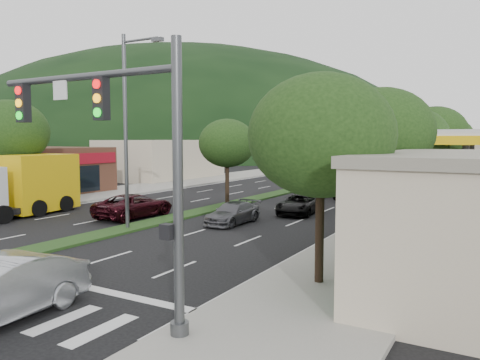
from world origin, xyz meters
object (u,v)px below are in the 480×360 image
Objects in this scene: tree_med_near at (227,143)px; car_queue_c at (324,188)px; box_truck at (26,187)px; tree_r_b at (381,132)px; tree_r_c at (412,139)px; car_queue_a at (305,195)px; tree_r_d at (435,133)px; streetlight_near at (128,122)px; car_queue_b at (233,213)px; tree_med_far at (342,137)px; car_queue_d at (299,204)px; streetlight_mid at (309,130)px; tree_l_a at (10,132)px; suv_maroon at (134,206)px; traffic_signal at (125,142)px; tree_r_a at (321,136)px; tree_r_e at (449,137)px.

tree_med_near is 10.69m from car_queue_c.
tree_r_b is at bearing -177.72° from box_truck.
tree_r_c is 9.10m from car_queue_a.
streetlight_near reaches higher than tree_r_d.
car_queue_b is (3.90, -5.80, -3.83)m from tree_med_near.
tree_r_d reaches higher than box_truck.
tree_med_far is 36.76m from box_truck.
streetlight_near is at bearing 169.68° from box_truck.
tree_r_c is (0.00, 8.00, -0.29)m from tree_r_b.
tree_med_far reaches higher than car_queue_b.
streetlight_mid is at bearing 103.93° from car_queue_d.
tree_med_near is at bearing -90.00° from tree_med_far.
tree_l_a is 20.20m from car_queue_d.
tree_med_far is 11.02m from streetlight_mid.
tree_r_d is 0.72× the size of streetlight_near.
suv_maroon is 1.16× the size of car_queue_d.
car_queue_c is (-8.10, 15.20, -4.40)m from tree_r_b.
car_queue_a is at bearing 101.51° from traffic_signal.
tree_r_a reaches higher than car_queue_c.
tree_r_a is 36.00m from tree_r_e.
suv_maroon is at bearing -127.04° from tree_r_d.
tree_med_far is (-12.00, 4.00, 0.11)m from tree_r_e.
box_truck is at bearing 167.89° from tree_r_a.
tree_r_e is at bearing 90.00° from tree_r_c.
traffic_signal is at bearing 134.50° from suv_maroon.
suv_maroon is at bearing -148.44° from car_queue_d.
traffic_signal reaches higher than car_queue_a.
tree_r_a is at bearing -73.30° from tree_med_far.
tree_r_e is at bearing 50.76° from tree_l_a.
tree_l_a reaches higher than tree_r_a.
tree_r_c is (2.97, 21.54, 0.10)m from traffic_signal.
car_queue_d is at bearing 58.63° from streetlight_near.
tree_r_c is 0.93× the size of tree_med_far.
tree_r_d reaches higher than car_queue_a.
box_truck reaches higher than car_queue_c.
tree_r_b is 1.00× the size of tree_med_far.
tree_l_a is (-24.50, 6.00, 0.36)m from tree_r_a.
tree_r_d is (0.00, 10.00, 0.43)m from tree_r_c.
tree_r_d is at bearing 61.80° from streetlight_near.
tree_r_d reaches higher than tree_med_near.
streetlight_mid reaches higher than car_queue_c.
tree_l_a reaches higher than car_queue_a.
streetlight_mid reaches higher than tree_r_e.
tree_r_e is at bearing 53.62° from car_queue_c.
tree_r_e is 0.97× the size of tree_med_far.
suv_maroon is at bearing 132.02° from traffic_signal.
streetlight_mid is 2.24× the size of car_queue_d.
streetlight_mid reaches higher than tree_l_a.
car_queue_d is (5.61, 9.20, -4.96)m from streetlight_near.
tree_r_b is 1.91× the size of car_queue_a.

